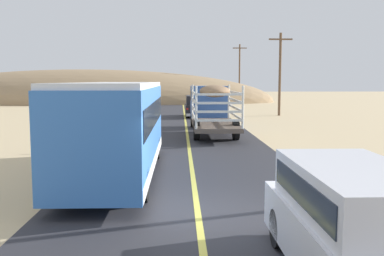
{
  "coord_description": "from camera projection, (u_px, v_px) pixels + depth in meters",
  "views": [
    {
      "loc": [
        -0.43,
        -10.48,
        3.29
      ],
      "look_at": [
        0.0,
        5.18,
        1.58
      ],
      "focal_mm": 40.59,
      "sensor_mm": 36.0,
      "label": 1
    }
  ],
  "objects": [
    {
      "name": "power_pole_mid",
      "position": [
        280.0,
        71.0,
        40.72
      ],
      "size": [
        2.2,
        0.24,
        7.73
      ],
      "color": "brown",
      "rests_on": "ground"
    },
    {
      "name": "livestock_truck",
      "position": [
        211.0,
        104.0,
        28.36
      ],
      "size": [
        2.53,
        9.7,
        3.02
      ],
      "color": "#3359A5",
      "rests_on": "road_surface"
    },
    {
      "name": "road_surface",
      "position": [
        198.0,
        213.0,
        10.78
      ],
      "size": [
        8.0,
        120.0,
        0.02
      ],
      "primitive_type": "cube",
      "color": "#2D2D33",
      "rests_on": "ground"
    },
    {
      "name": "power_pole_far",
      "position": [
        239.0,
        71.0,
        68.39
      ],
      "size": [
        2.2,
        0.24,
        8.98
      ],
      "color": "brown",
      "rests_on": "ground"
    },
    {
      "name": "ground_plane",
      "position": [
        198.0,
        214.0,
        10.79
      ],
      "size": [
        240.0,
        240.0,
        0.0
      ],
      "primitive_type": "plane",
      "color": "#CCB284"
    },
    {
      "name": "distant_hill",
      "position": [
        84.0,
        102.0,
        67.09
      ],
      "size": [
        59.2,
        20.99,
        10.03
      ],
      "primitive_type": "ellipsoid",
      "color": "#997C5A",
      "rests_on": "ground"
    },
    {
      "name": "road_centre_line",
      "position": [
        198.0,
        213.0,
        10.78
      ],
      "size": [
        0.16,
        117.6,
        0.0
      ],
      "primitive_type": "cube",
      "color": "#D8CC4C",
      "rests_on": "road_surface"
    },
    {
      "name": "bus",
      "position": [
        118.0,
        126.0,
        14.78
      ],
      "size": [
        2.54,
        10.0,
        3.21
      ],
      "color": "#3872C6",
      "rests_on": "road_surface"
    },
    {
      "name": "suv_near",
      "position": [
        352.0,
        218.0,
        6.98
      ],
      "size": [
        1.9,
        4.62,
        1.93
      ],
      "color": "silver",
      "rests_on": "road_surface"
    },
    {
      "name": "car_far",
      "position": [
        196.0,
        105.0,
        39.31
      ],
      "size": [
        1.9,
        4.62,
        1.93
      ],
      "color": "black",
      "rests_on": "road_surface"
    }
  ]
}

